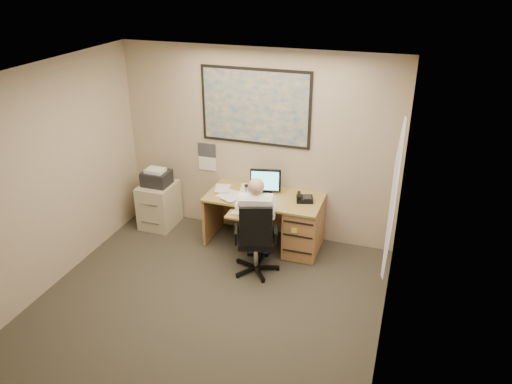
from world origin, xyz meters
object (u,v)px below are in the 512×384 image
(desk, at_px, (287,219))
(person, at_px, (257,226))
(office_chair, at_px, (254,252))
(filing_cabinet, at_px, (159,201))

(desk, bearing_deg, person, -108.47)
(office_chair, bearing_deg, desk, 53.83)
(desk, bearing_deg, filing_cabinet, 179.33)
(filing_cabinet, xyz_separation_m, office_chair, (1.78, -0.77, -0.10))
(office_chair, xyz_separation_m, person, (0.02, 0.08, 0.35))
(desk, bearing_deg, office_chair, -107.77)
(office_chair, height_order, person, person)
(desk, distance_m, filing_cabinet, 2.02)
(person, bearing_deg, filing_cabinet, 144.98)
(desk, xyz_separation_m, filing_cabinet, (-2.02, 0.02, -0.04))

